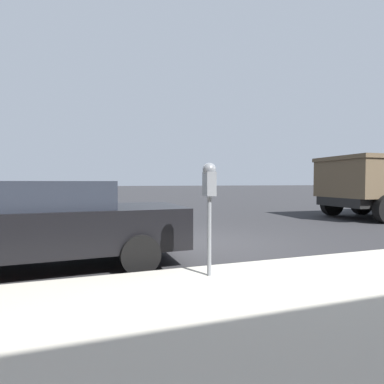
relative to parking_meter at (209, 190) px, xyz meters
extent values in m
plane|color=#2B2B2D|center=(2.68, -0.77, -1.37)|extent=(220.00, 220.00, 0.00)
cylinder|color=gray|center=(0.00, 0.00, -0.66)|extent=(0.06, 0.06, 1.14)
cube|color=gray|center=(0.00, 0.00, 0.08)|extent=(0.20, 0.14, 0.34)
sphere|color=gray|center=(0.00, 0.00, 0.28)|extent=(0.19, 0.19, 0.19)
cube|color=#B21919|center=(0.11, 0.00, 0.04)|extent=(0.01, 0.11, 0.12)
cube|color=black|center=(0.11, 0.00, 0.16)|extent=(0.01, 0.10, 0.08)
cube|color=black|center=(1.72, 2.37, -0.70)|extent=(2.07, 4.83, 0.71)
cube|color=#232833|center=(1.71, 2.56, -0.11)|extent=(1.76, 2.73, 0.47)
cylinder|color=black|center=(2.72, 0.93, -1.05)|extent=(0.24, 0.65, 0.64)
cylinder|color=black|center=(0.83, 0.86, -1.05)|extent=(0.24, 0.65, 0.64)
cube|color=brown|center=(5.29, -9.43, 0.23)|extent=(2.83, 4.14, 1.46)
cube|color=brown|center=(5.29, -9.43, 1.03)|extent=(2.93, 4.24, 0.16)
cylinder|color=black|center=(6.61, -10.06, -0.85)|extent=(0.34, 1.05, 1.04)
cylinder|color=black|center=(6.67, -8.43, -0.85)|extent=(0.34, 1.05, 1.04)
camera|label=1|loc=(-3.94, 1.55, 0.11)|focal=28.00mm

